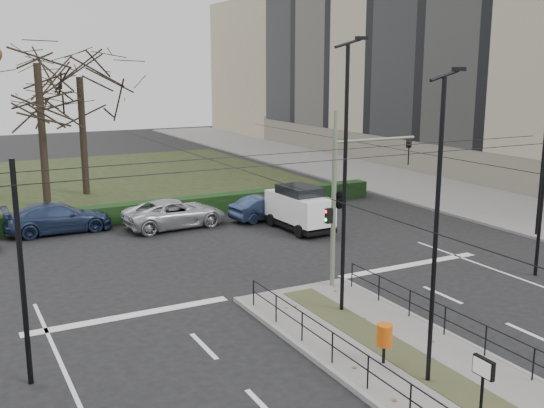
% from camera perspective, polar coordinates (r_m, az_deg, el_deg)
% --- Properties ---
extents(ground, '(140.00, 140.00, 0.00)m').
position_cam_1_polar(ground, '(20.14, 8.88, -11.97)').
color(ground, black).
rests_on(ground, ground).
extents(median_island, '(4.40, 15.00, 0.14)m').
position_cam_1_polar(median_island, '(18.38, 13.68, -14.42)').
color(median_island, slate).
rests_on(median_island, ground).
extents(sidewalk_east, '(8.00, 90.00, 0.14)m').
position_cam_1_polar(sidewalk_east, '(47.52, 10.55, 2.11)').
color(sidewalk_east, slate).
rests_on(sidewalk_east, ground).
extents(park, '(38.00, 26.00, 0.10)m').
position_cam_1_polar(park, '(47.62, -21.17, 1.48)').
color(park, black).
rests_on(park, ground).
extents(hedge, '(38.00, 1.00, 1.00)m').
position_cam_1_polar(hedge, '(34.50, -18.50, -1.36)').
color(hedge, black).
rests_on(hedge, ground).
extents(apartment_block, '(13.09, 52.10, 21.64)m').
position_cam_1_polar(apartment_block, '(55.01, 18.10, 13.87)').
color(apartment_block, tan).
rests_on(apartment_block, ground).
extents(median_railing, '(4.14, 13.24, 0.92)m').
position_cam_1_polar(median_railing, '(17.93, 14.04, -11.94)').
color(median_railing, black).
rests_on(median_railing, median_island).
extents(catenary, '(20.00, 34.00, 6.00)m').
position_cam_1_polar(catenary, '(20.29, 6.47, -1.51)').
color(catenary, black).
rests_on(catenary, ground).
extents(traffic_light, '(3.98, 2.28, 5.86)m').
position_cam_1_polar(traffic_light, '(23.60, 6.26, 0.75)').
color(traffic_light, slate).
rests_on(traffic_light, median_island).
extents(litter_bin, '(0.44, 0.44, 1.13)m').
position_cam_1_polar(litter_bin, '(18.15, 10.04, -11.56)').
color(litter_bin, black).
rests_on(litter_bin, median_island).
extents(info_panel, '(0.12, 0.55, 2.10)m').
position_cam_1_polar(info_panel, '(14.54, 18.37, -14.59)').
color(info_panel, black).
rests_on(info_panel, median_island).
extents(streetlamp_median_near, '(0.67, 0.14, 8.05)m').
position_cam_1_polar(streetlamp_median_near, '(16.36, 14.54, -2.21)').
color(streetlamp_median_near, black).
rests_on(streetlamp_median_near, median_island).
extents(streetlamp_median_far, '(0.75, 0.15, 9.00)m').
position_cam_1_polar(streetlamp_median_far, '(20.74, 6.59, 2.44)').
color(streetlamp_median_far, black).
rests_on(streetlamp_median_far, median_island).
extents(streetlamp_sidewalk, '(0.73, 0.15, 8.68)m').
position_cam_1_polar(streetlamp_sidewalk, '(33.20, 23.23, 4.89)').
color(streetlamp_sidewalk, black).
rests_on(streetlamp_sidewalk, sidewalk_east).
extents(parked_car_third, '(5.25, 2.14, 1.52)m').
position_cam_1_polar(parked_car_third, '(33.84, -18.64, -1.17)').
color(parked_car_third, '#22304F').
rests_on(parked_car_third, ground).
extents(parked_car_fourth, '(5.48, 2.81, 1.48)m').
position_cam_1_polar(parked_car_fourth, '(33.50, -8.69, -0.83)').
color(parked_car_fourth, '#B2B3BA').
rests_on(parked_car_fourth, ground).
extents(white_van, '(2.10, 4.28, 2.29)m').
position_cam_1_polar(white_van, '(32.52, 2.47, -0.27)').
color(white_van, white).
rests_on(white_van, ground).
extents(bare_tree_center, '(7.42, 7.42, 9.97)m').
position_cam_1_polar(bare_tree_center, '(42.52, -16.84, 10.12)').
color(bare_tree_center, black).
rests_on(bare_tree_center, park).
extents(bare_tree_near, '(5.93, 5.93, 11.08)m').
position_cam_1_polar(bare_tree_near, '(39.22, -20.26, 10.88)').
color(bare_tree_near, black).
rests_on(bare_tree_near, park).
extents(parked_car_fifth, '(4.16, 1.88, 1.32)m').
position_cam_1_polar(parked_car_fifth, '(34.83, -0.58, -0.33)').
color(parked_car_fifth, '#22304F').
rests_on(parked_car_fifth, ground).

